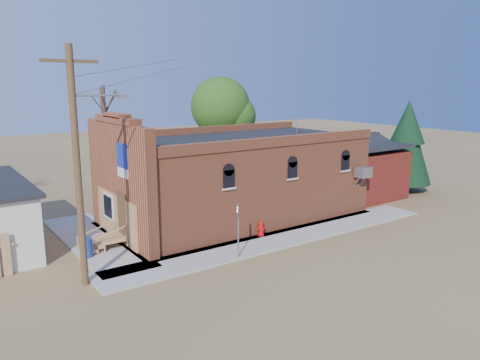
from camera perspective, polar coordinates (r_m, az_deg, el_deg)
ground at (r=22.05m, az=3.72°, el=-8.57°), size 120.00×120.00×0.00m
sidewalk_south at (r=23.59m, az=5.20°, el=-7.12°), size 19.00×2.20×0.08m
sidewalk_west at (r=24.28m, az=-17.36°, el=-7.07°), size 2.60×10.00×0.08m
brick_bar at (r=26.61m, az=-0.87°, el=0.23°), size 16.40×7.97×6.30m
red_shed at (r=33.10m, az=13.38°, el=2.06°), size 5.40×6.40×4.30m
utility_pole at (r=18.17m, az=-19.09°, el=2.00°), size 3.12×0.26×9.00m
tree_bare_near at (r=30.79m, az=-16.23°, el=8.14°), size 2.80×2.80×7.65m
tree_leafy at (r=35.20m, az=-2.39°, el=8.93°), size 4.40×4.40×8.15m
evergreen_tree at (r=35.10m, az=19.69°, el=4.61°), size 3.60×3.60×6.50m
fire_hydrant at (r=23.72m, az=2.59°, el=-5.89°), size 0.45×0.42×0.78m
stop_sign at (r=20.38m, az=-0.22°, el=-4.37°), size 0.49×0.55×2.48m
trash_barrel at (r=21.98m, az=-18.23°, el=-7.84°), size 0.56×0.56×0.84m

